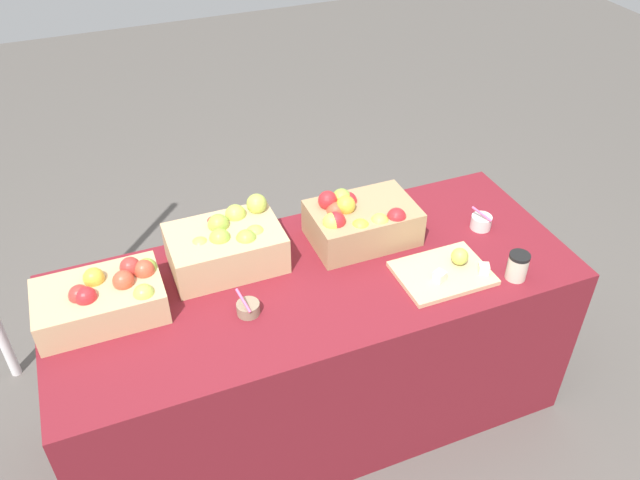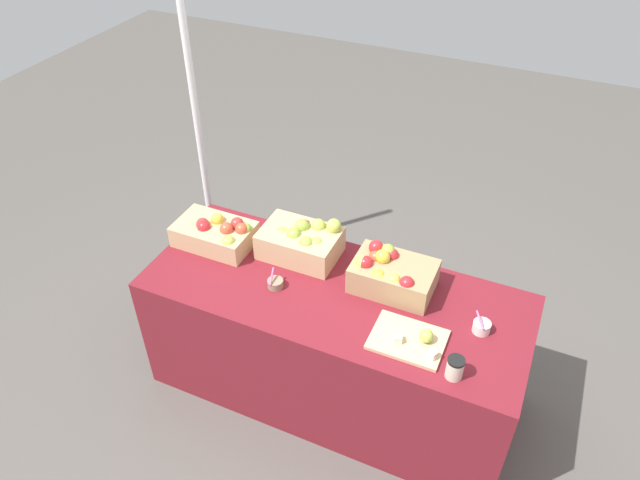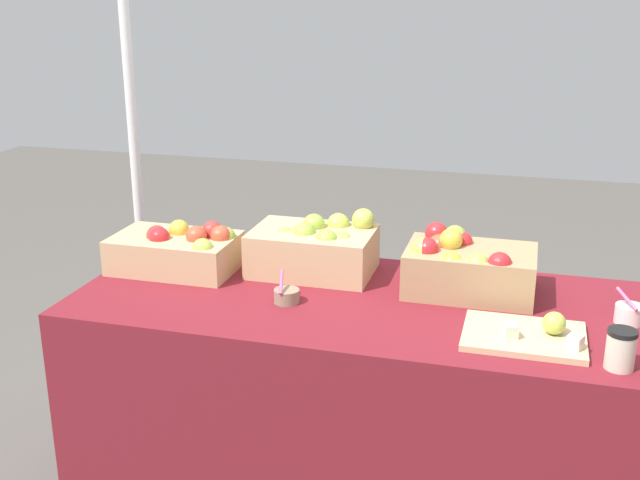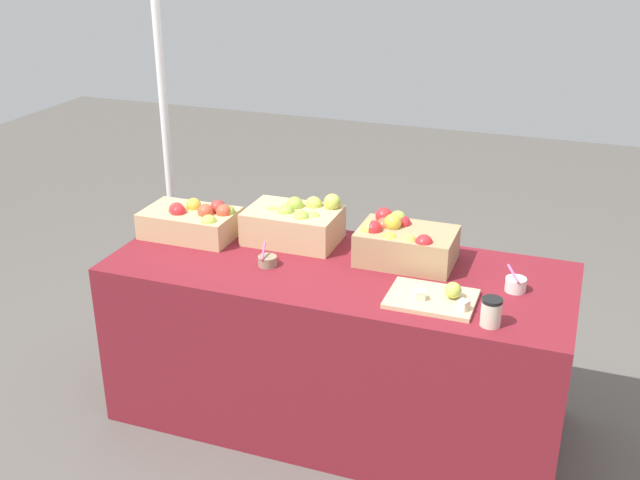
# 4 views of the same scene
# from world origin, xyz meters

# --- Properties ---
(ground_plane) EXTENTS (10.00, 10.00, 0.00)m
(ground_plane) POSITION_xyz_m (0.00, 0.00, 0.00)
(ground_plane) COLOR #56514C
(table) EXTENTS (1.90, 0.76, 0.74)m
(table) POSITION_xyz_m (0.00, 0.00, 0.37)
(table) COLOR maroon
(table) RESTS_ON ground_plane
(apple_crate_left) EXTENTS (0.41, 0.26, 0.17)m
(apple_crate_left) POSITION_xyz_m (-0.72, 0.08, 0.81)
(apple_crate_left) COLOR tan
(apple_crate_left) RESTS_ON table
(apple_crate_middle) EXTENTS (0.40, 0.27, 0.21)m
(apple_crate_middle) POSITION_xyz_m (-0.27, 0.19, 0.82)
(apple_crate_middle) COLOR tan
(apple_crate_middle) RESTS_ON table
(apple_crate_right) EXTENTS (0.40, 0.27, 0.20)m
(apple_crate_right) POSITION_xyz_m (0.24, 0.14, 0.83)
(apple_crate_right) COLOR tan
(apple_crate_right) RESTS_ON table
(cutting_board_front) EXTENTS (0.33, 0.25, 0.08)m
(cutting_board_front) POSITION_xyz_m (0.44, -0.17, 0.76)
(cutting_board_front) COLOR #D1B284
(cutting_board_front) RESTS_ON table
(sample_bowl_near) EXTENTS (0.08, 0.09, 0.10)m
(sample_bowl_near) POSITION_xyz_m (0.71, 0.03, 0.77)
(sample_bowl_near) COLOR silver
(sample_bowl_near) RESTS_ON table
(sample_bowl_mid) EXTENTS (0.08, 0.09, 0.09)m
(sample_bowl_mid) POSITION_xyz_m (-0.28, -0.09, 0.76)
(sample_bowl_mid) COLOR gray
(sample_bowl_mid) RESTS_ON table
(coffee_cup) EXTENTS (0.07, 0.07, 0.10)m
(coffee_cup) POSITION_xyz_m (0.66, -0.28, 0.79)
(coffee_cup) COLOR beige
(coffee_cup) RESTS_ON table
(tent_pole) EXTENTS (0.04, 0.04, 1.96)m
(tent_pole) POSITION_xyz_m (-1.19, 0.68, 0.98)
(tent_pole) COLOR white
(tent_pole) RESTS_ON ground_plane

